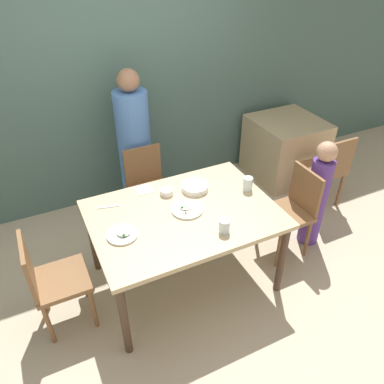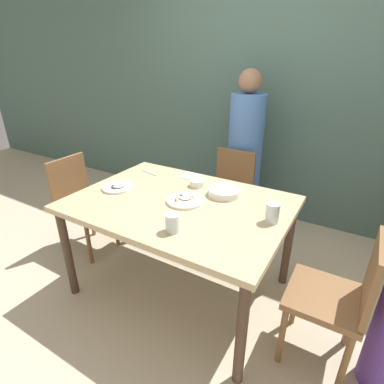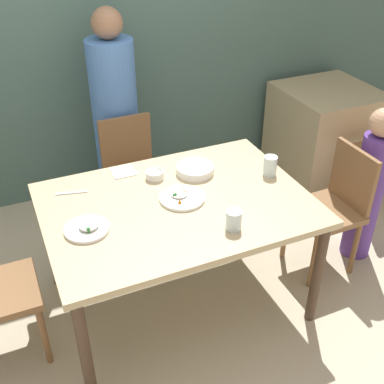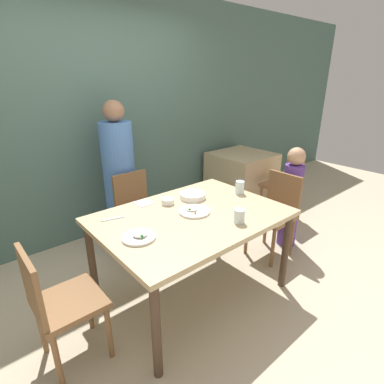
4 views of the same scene
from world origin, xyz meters
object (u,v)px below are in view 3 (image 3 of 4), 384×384
(chair_child_spot, at_px, (333,205))
(person_child, at_px, (368,188))
(bowl_curry, at_px, (195,169))
(plate_rice_adult, at_px, (87,228))
(glass_water_tall, at_px, (270,166))
(person_adult, at_px, (116,123))
(chair_adult_spot, at_px, (132,172))

(chair_child_spot, relative_size, person_child, 0.78)
(person_child, relative_size, bowl_curry, 4.80)
(chair_child_spot, relative_size, plate_rice_adult, 3.74)
(chair_child_spot, distance_m, plate_rice_adult, 1.61)
(person_child, bearing_deg, glass_water_tall, 170.46)
(chair_child_spot, height_order, person_adult, person_adult)
(chair_child_spot, distance_m, glass_water_tall, 0.57)
(person_adult, bearing_deg, plate_rice_adult, -112.13)
(chair_child_spot, height_order, glass_water_tall, glass_water_tall)
(plate_rice_adult, relative_size, glass_water_tall, 1.90)
(person_adult, relative_size, glass_water_tall, 12.83)
(chair_child_spot, bearing_deg, person_child, 90.00)
(person_adult, height_order, bowl_curry, person_adult)
(chair_adult_spot, distance_m, plate_rice_adult, 1.09)
(bowl_curry, bearing_deg, glass_water_tall, -26.05)
(person_child, distance_m, glass_water_tall, 0.78)
(bowl_curry, bearing_deg, chair_adult_spot, 110.14)
(chair_adult_spot, bearing_deg, bowl_curry, -69.86)
(plate_rice_adult, xyz_separation_m, glass_water_tall, (1.15, 0.11, 0.05))
(chair_adult_spot, relative_size, bowl_curry, 3.74)
(bowl_curry, bearing_deg, plate_rice_adult, -157.55)
(person_adult, distance_m, glass_water_tall, 1.32)
(chair_child_spot, relative_size, glass_water_tall, 7.09)
(bowl_curry, height_order, glass_water_tall, glass_water_tall)
(plate_rice_adult, height_order, glass_water_tall, glass_water_tall)
(chair_child_spot, relative_size, bowl_curry, 3.74)
(bowl_curry, relative_size, plate_rice_adult, 1.00)
(chair_child_spot, distance_m, person_child, 0.28)
(chair_adult_spot, relative_size, person_child, 0.78)
(chair_child_spot, distance_m, person_adult, 1.69)
(chair_adult_spot, bearing_deg, person_child, -34.67)
(glass_water_tall, bearing_deg, chair_child_spot, -15.30)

